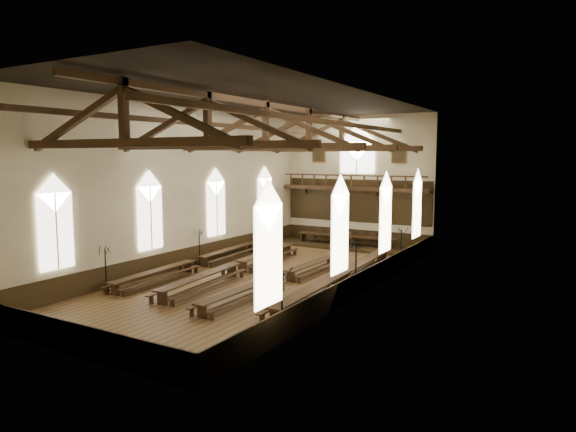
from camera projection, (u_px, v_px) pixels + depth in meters
The scene contains 21 objects.
ground at pixel (267, 278), 29.12m from camera, with size 26.00×26.00×0.00m, color brown.
room_walls at pixel (266, 164), 28.37m from camera, with size 26.00×26.00×26.00m.
wainscot_band at pixel (267, 268), 29.05m from camera, with size 12.00×26.00×1.20m.
side_windows at pixel (266, 213), 28.69m from camera, with size 11.85×19.80×4.50m.
end_window at pixel (357, 152), 39.33m from camera, with size 2.80×0.12×3.80m.
minstrels_gallery at pixel (355, 195), 39.51m from camera, with size 11.80×1.24×3.70m.
portraits at pixel (357, 153), 39.35m from camera, with size 7.75×0.09×1.45m.
roof_trusses at pixel (266, 132), 28.17m from camera, with size 11.70×25.70×2.80m.
refectory_row_a at pixel (196, 261), 31.33m from camera, with size 1.82×13.92×0.69m.
refectory_row_b at pixel (237, 265), 30.00m from camera, with size 2.15×14.41×0.74m.
refectory_row_c at pixel (282, 277), 27.42m from camera, with size 1.44×13.63×0.66m.
refectory_row_d at pixel (341, 276), 27.16m from camera, with size 1.95×14.92×0.80m.
dais at pixel (346, 246), 38.97m from camera, with size 11.40×2.97×0.20m, color #30210E.
high_table at pixel (346, 237), 38.89m from camera, with size 7.83×1.20×0.73m.
high_chairs at pixel (350, 237), 39.55m from camera, with size 5.82×0.43×0.96m.
candelabrum_left_near at pixel (106, 278), 26.22m from camera, with size 0.69×0.71×2.37m.
candelabrum_left_mid at pixel (200, 254), 32.49m from camera, with size 0.68×0.69×2.32m.
candelabrum_left_far at pixel (258, 239), 38.14m from camera, with size 0.73×0.73×2.46m.
candelabrum_right_near at pixel (282, 314), 19.81m from camera, with size 0.76×0.84×2.74m.
candelabrum_right_mid at pixel (356, 276), 26.03m from camera, with size 0.81×0.82×2.75m.
candelabrum_right_far at pixel (401, 254), 32.24m from camera, with size 0.70×0.75×2.47m.
Camera 1 is at (15.49, -23.97, 6.90)m, focal length 32.00 mm.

